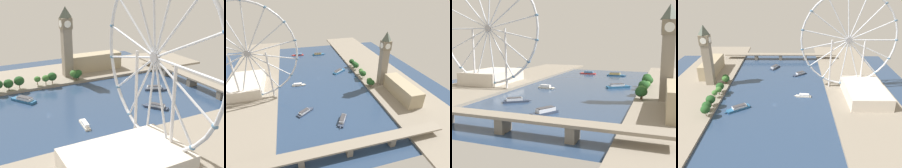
% 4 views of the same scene
% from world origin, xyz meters
% --- Properties ---
extents(ground_plane, '(404.69, 404.69, 0.00)m').
position_xyz_m(ground_plane, '(0.00, 0.00, 0.00)').
color(ground_plane, navy).
extents(riverbank_left, '(90.00, 520.00, 3.00)m').
position_xyz_m(riverbank_left, '(-117.35, 0.00, 1.50)').
color(riverbank_left, gray).
rests_on(riverbank_left, ground_plane).
extents(riverbank_right, '(90.00, 520.00, 3.00)m').
position_xyz_m(riverbank_right, '(117.35, 0.00, 1.50)').
color(riverbank_right, gray).
rests_on(riverbank_right, ground_plane).
extents(clock_tower, '(14.37, 14.37, 89.16)m').
position_xyz_m(clock_tower, '(-100.24, 57.22, 49.59)').
color(clock_tower, gray).
rests_on(clock_tower, riverbank_left).
extents(parliament_block, '(22.00, 72.18, 22.53)m').
position_xyz_m(parliament_block, '(-111.37, 101.31, 14.27)').
color(parliament_block, tan).
rests_on(parliament_block, riverbank_left).
extents(tree_row_embankment, '(13.79, 107.16, 14.87)m').
position_xyz_m(tree_row_embankment, '(-78.81, 15.38, 11.54)').
color(tree_row_embankment, '#513823').
rests_on(tree_row_embankment, riverbank_left).
extents(ferris_wheel, '(133.40, 3.20, 136.49)m').
position_xyz_m(ferris_wheel, '(100.36, 49.72, 72.77)').
color(ferris_wheel, silver).
rests_on(ferris_wheel, riverbank_right).
extents(riverside_hall, '(51.70, 78.96, 16.01)m').
position_xyz_m(riverside_hall, '(120.53, 15.54, 11.00)').
color(riverside_hall, beige).
rests_on(riverside_hall, riverbank_right).
extents(river_bridge, '(216.69, 13.05, 11.79)m').
position_xyz_m(river_bridge, '(-0.00, 179.38, 9.21)').
color(river_bridge, gray).
rests_on(river_bridge, ground_plane).
extents(tour_boat_0, '(31.30, 8.14, 5.16)m').
position_xyz_m(tour_boat_0, '(27.42, -136.93, 2.10)').
color(tour_boat_0, '#B22D28').
rests_on(tour_boat_0, ground_plane).
extents(tour_boat_1, '(33.30, 8.51, 5.70)m').
position_xyz_m(tour_boat_1, '(-22.08, -128.19, 2.32)').
color(tour_boat_1, '#235684').
rests_on(tour_boat_1, ground_plane).
extents(tour_boat_2, '(25.67, 20.32, 4.98)m').
position_xyz_m(tour_boat_2, '(36.06, 101.03, 2.03)').
color(tour_boat_2, '#2D384C').
rests_on(tour_boat_2, ground_plane).
extents(tour_boat_3, '(17.81, 27.02, 5.75)m').
position_xyz_m(tour_boat_3, '(-8.13, 130.92, 2.42)').
color(tour_boat_3, '#2D384C').
rests_on(tour_boat_3, ground_plane).
extents(tour_boat_4, '(31.44, 23.55, 5.67)m').
position_xyz_m(tour_boat_4, '(-44.46, -13.55, 2.31)').
color(tour_boat_4, '#235684').
rests_on(tour_boat_4, ground_plane).
extents(tour_boat_5, '(24.68, 6.76, 4.75)m').
position_xyz_m(tour_boat_5, '(38.83, 21.18, 1.97)').
color(tour_boat_5, beige).
rests_on(tour_boat_5, ground_plane).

